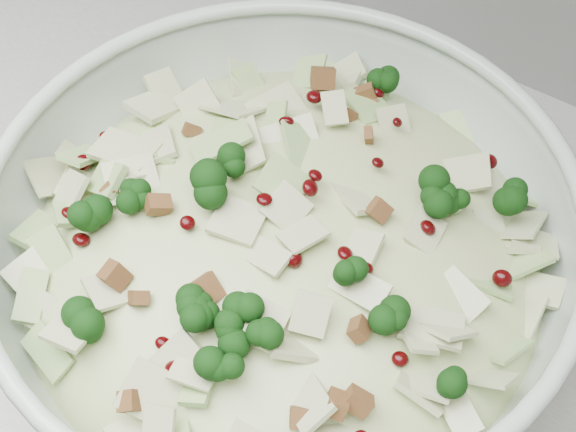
# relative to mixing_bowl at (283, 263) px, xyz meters

# --- Properties ---
(counter) EXTENTS (3.60, 0.60, 0.90)m
(counter) POSITION_rel_mixing_bowl_xyz_m (-0.15, 0.09, -0.54)
(counter) COLOR beige
(counter) RESTS_ON floor
(mixing_bowl) EXTENTS (0.49, 0.49, 0.17)m
(mixing_bowl) POSITION_rel_mixing_bowl_xyz_m (0.00, 0.00, 0.00)
(mixing_bowl) COLOR #ADBEB1
(mixing_bowl) RESTS_ON counter
(salad) EXTENTS (0.53, 0.53, 0.17)m
(salad) POSITION_rel_mixing_bowl_xyz_m (0.00, 0.00, 0.03)
(salad) COLOR #B4C586
(salad) RESTS_ON mixing_bowl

